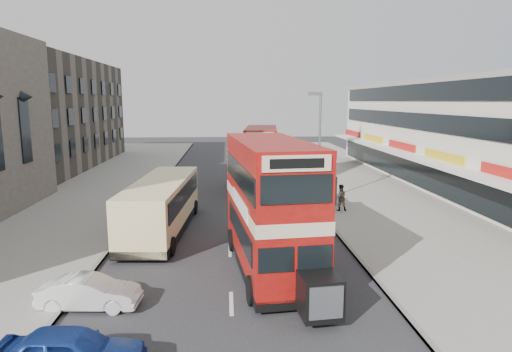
# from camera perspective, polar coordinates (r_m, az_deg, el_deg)

# --- Properties ---
(ground) EXTENTS (160.00, 160.00, 0.00)m
(ground) POSITION_cam_1_polar(r_m,az_deg,el_deg) (15.50, -3.10, -19.26)
(ground) COLOR #28282B
(ground) RESTS_ON ground
(road_surface) EXTENTS (12.00, 90.00, 0.01)m
(road_surface) POSITION_cam_1_polar(r_m,az_deg,el_deg) (34.40, -3.53, -2.95)
(road_surface) COLOR #28282B
(road_surface) RESTS_ON ground
(pavement_right) EXTENTS (12.00, 90.00, 0.15)m
(pavement_right) POSITION_cam_1_polar(r_m,az_deg,el_deg) (36.45, 15.70, -2.46)
(pavement_right) COLOR gray
(pavement_right) RESTS_ON ground
(pavement_left) EXTENTS (12.00, 90.00, 0.15)m
(pavement_left) POSITION_cam_1_polar(r_m,az_deg,el_deg) (36.38, -22.81, -2.89)
(pavement_left) COLOR gray
(pavement_left) RESTS_ON ground
(kerb_left) EXTENTS (0.20, 90.00, 0.16)m
(kerb_left) POSITION_cam_1_polar(r_m,az_deg,el_deg) (34.90, -13.61, -2.90)
(kerb_left) COLOR gray
(kerb_left) RESTS_ON ground
(kerb_right) EXTENTS (0.20, 90.00, 0.16)m
(kerb_right) POSITION_cam_1_polar(r_m,az_deg,el_deg) (34.94, 6.53, -2.68)
(kerb_right) COLOR gray
(kerb_right) RESTS_ON ground
(brick_terrace) EXTENTS (14.00, 28.00, 12.00)m
(brick_terrace) POSITION_cam_1_polar(r_m,az_deg,el_deg) (56.05, -27.01, 7.08)
(brick_terrace) COLOR #66594C
(brick_terrace) RESTS_ON ground
(commercial_row) EXTENTS (9.90, 46.20, 9.30)m
(commercial_row) POSITION_cam_1_polar(r_m,az_deg,el_deg) (40.93, 25.65, 4.78)
(commercial_row) COLOR beige
(commercial_row) RESTS_ON ground
(street_lamp) EXTENTS (1.00, 0.20, 8.12)m
(street_lamp) POSITION_cam_1_polar(r_m,az_deg,el_deg) (32.38, 8.06, 4.75)
(street_lamp) COLOR slate
(street_lamp) RESTS_ON ground
(bus_main) EXTENTS (3.82, 10.32, 5.64)m
(bus_main) POSITION_cam_1_polar(r_m,az_deg,el_deg) (19.45, 1.87, -3.81)
(bus_main) COLOR black
(bus_main) RESTS_ON ground
(bus_second) EXTENTS (3.35, 9.50, 5.12)m
(bus_second) POSITION_cam_1_polar(r_m,az_deg,el_deg) (37.53, 0.68, 2.30)
(bus_second) COLOR black
(bus_second) RESTS_ON ground
(coach) EXTENTS (3.43, 10.80, 2.82)m
(coach) POSITION_cam_1_polar(r_m,az_deg,el_deg) (26.03, -12.02, -3.52)
(coach) COLOR black
(coach) RESTS_ON ground
(car_left_front) EXTENTS (3.71, 1.54, 1.19)m
(car_left_front) POSITION_cam_1_polar(r_m,az_deg,el_deg) (17.77, -20.62, -13.84)
(car_left_front) COLOR silver
(car_left_front) RESTS_ON ground
(car_right_a) EXTENTS (4.95, 2.25, 1.41)m
(car_right_a) POSITION_cam_1_polar(r_m,az_deg,el_deg) (31.52, 5.75, -2.85)
(car_right_a) COLOR #A8102D
(car_right_a) RESTS_ON ground
(car_right_b) EXTENTS (5.03, 2.83, 1.33)m
(car_right_b) POSITION_cam_1_polar(r_m,az_deg,el_deg) (33.75, 5.88, -2.08)
(car_right_b) COLOR orange
(car_right_b) RESTS_ON ground
(car_right_c) EXTENTS (4.51, 2.23, 1.48)m
(car_right_c) POSITION_cam_1_polar(r_m,az_deg,el_deg) (45.49, 2.94, 1.09)
(car_right_c) COLOR #5D9ABA
(car_right_c) RESTS_ON ground
(pedestrian_near) EXTENTS (0.67, 0.46, 1.82)m
(pedestrian_near) POSITION_cam_1_polar(r_m,az_deg,el_deg) (30.48, 10.79, -2.71)
(pedestrian_near) COLOR gray
(pedestrian_near) RESTS_ON pavement_right
(pedestrian_far) EXTENTS (1.23, 0.72, 1.97)m
(pedestrian_far) POSITION_cam_1_polar(r_m,az_deg,el_deg) (46.30, 7.96, 1.66)
(pedestrian_far) COLOR gray
(pedestrian_far) RESTS_ON pavement_right
(cyclist) EXTENTS (0.78, 1.97, 2.10)m
(cyclist) POSITION_cam_1_polar(r_m,az_deg,el_deg) (35.72, 2.56, -1.34)
(cyclist) COLOR gray
(cyclist) RESTS_ON ground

